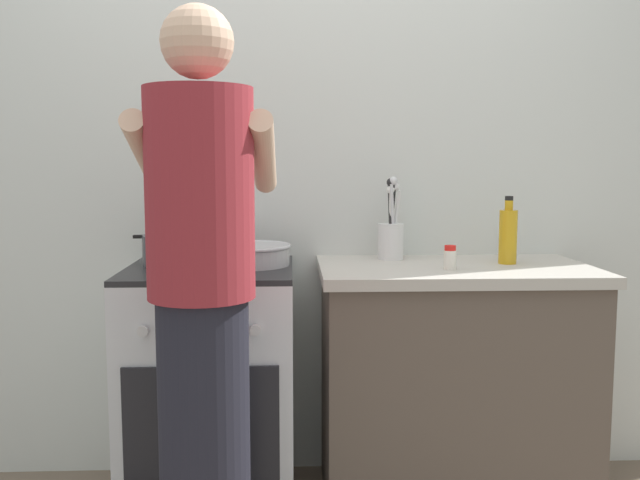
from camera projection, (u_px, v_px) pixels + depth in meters
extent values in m
cube|color=silver|center=(352.00, 169.00, 2.84)|extent=(3.20, 0.10, 2.50)
cube|color=brown|center=(452.00, 389.00, 2.60)|extent=(0.96, 0.56, 0.86)
cube|color=#B7B2A8|center=(455.00, 271.00, 2.55)|extent=(1.00, 0.60, 0.04)
cube|color=silver|center=(212.00, 390.00, 2.56)|extent=(0.60, 0.60, 0.88)
cube|color=#232326|center=(210.00, 270.00, 2.51)|extent=(0.60, 0.60, 0.02)
cube|color=black|center=(201.00, 426.00, 2.26)|extent=(0.51, 0.01, 0.40)
cylinder|color=silver|center=(143.00, 331.00, 2.21)|extent=(0.04, 0.01, 0.04)
cylinder|color=silver|center=(199.00, 331.00, 2.21)|extent=(0.04, 0.01, 0.04)
cylinder|color=silver|center=(256.00, 330.00, 2.22)|extent=(0.04, 0.01, 0.04)
cylinder|color=#38383D|center=(172.00, 250.00, 2.54)|extent=(0.21, 0.21, 0.11)
cube|color=black|center=(138.00, 237.00, 2.53)|extent=(0.04, 0.02, 0.01)
cube|color=black|center=(206.00, 236.00, 2.54)|extent=(0.04, 0.02, 0.01)
cylinder|color=#B7B7BC|center=(249.00, 255.00, 2.55)|extent=(0.30, 0.30, 0.07)
torus|color=#B7B7BC|center=(249.00, 246.00, 2.54)|extent=(0.31, 0.31, 0.01)
cylinder|color=silver|center=(391.00, 241.00, 2.70)|extent=(0.10, 0.10, 0.14)
cylinder|color=silver|center=(395.00, 222.00, 2.71)|extent=(0.04, 0.07, 0.25)
sphere|color=silver|center=(396.00, 187.00, 2.69)|extent=(0.03, 0.03, 0.03)
cylinder|color=silver|center=(393.00, 220.00, 2.69)|extent=(0.03, 0.03, 0.28)
sphere|color=silver|center=(393.00, 181.00, 2.67)|extent=(0.03, 0.03, 0.03)
cylinder|color=white|center=(390.00, 223.00, 2.70)|extent=(0.02, 0.04, 0.24)
sphere|color=white|center=(391.00, 190.00, 2.68)|extent=(0.03, 0.03, 0.03)
cylinder|color=black|center=(391.00, 222.00, 2.70)|extent=(0.03, 0.02, 0.25)
sphere|color=black|center=(392.00, 186.00, 2.69)|extent=(0.03, 0.03, 0.03)
cylinder|color=black|center=(390.00, 220.00, 2.70)|extent=(0.01, 0.08, 0.27)
sphere|color=black|center=(391.00, 182.00, 2.68)|extent=(0.03, 0.03, 0.03)
cylinder|color=silver|center=(450.00, 260.00, 2.45)|extent=(0.04, 0.04, 0.07)
cylinder|color=red|center=(450.00, 248.00, 2.44)|extent=(0.04, 0.04, 0.02)
cylinder|color=gold|center=(508.00, 237.00, 2.58)|extent=(0.07, 0.07, 0.20)
cylinder|color=gold|center=(509.00, 205.00, 2.57)|extent=(0.03, 0.03, 0.04)
cylinder|color=black|center=(509.00, 198.00, 2.56)|extent=(0.03, 0.03, 0.02)
cylinder|color=black|center=(205.00, 451.00, 1.99)|extent=(0.26, 0.26, 0.90)
cylinder|color=maroon|center=(200.00, 194.00, 1.91)|extent=(0.30, 0.30, 0.58)
sphere|color=#D3AA8C|center=(197.00, 42.00, 1.86)|extent=(0.20, 0.20, 0.20)
cylinder|color=#D3AA8C|center=(147.00, 154.00, 2.02)|extent=(0.07, 0.41, 0.24)
cylinder|color=#D3AA8C|center=(263.00, 155.00, 2.04)|extent=(0.07, 0.41, 0.24)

